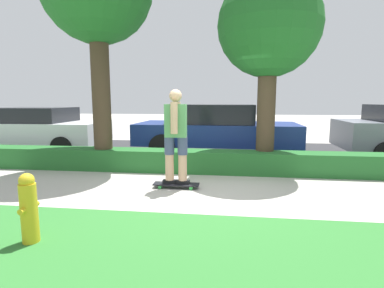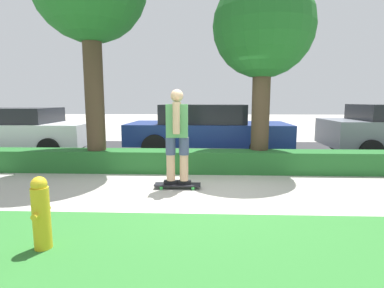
# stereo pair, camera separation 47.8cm
# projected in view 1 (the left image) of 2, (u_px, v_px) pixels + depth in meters

# --- Properties ---
(ground_plane) EXTENTS (60.00, 60.00, 0.00)m
(ground_plane) POSITION_uv_depth(u_px,v_px,m) (197.00, 193.00, 5.26)
(ground_plane) COLOR #ADA89E
(street_asphalt) EXTENTS (18.24, 5.00, 0.01)m
(street_asphalt) POSITION_uv_depth(u_px,v_px,m) (212.00, 152.00, 9.39)
(street_asphalt) COLOR #2D2D30
(street_asphalt) RESTS_ON ground_plane
(hedge_row) EXTENTS (18.24, 0.60, 0.49)m
(hedge_row) POSITION_uv_depth(u_px,v_px,m) (205.00, 161.00, 6.80)
(hedge_row) COLOR #236028
(hedge_row) RESTS_ON ground_plane
(skateboard) EXTENTS (0.85, 0.24, 0.08)m
(skateboard) POSITION_uv_depth(u_px,v_px,m) (176.00, 184.00, 5.58)
(skateboard) COLOR black
(skateboard) RESTS_ON ground_plane
(skater_person) EXTENTS (0.50, 0.45, 1.73)m
(skater_person) POSITION_uv_depth(u_px,v_px,m) (176.00, 134.00, 5.44)
(skater_person) COLOR black
(skater_person) RESTS_ON skateboard
(tree_mid) EXTENTS (2.22, 2.22, 4.34)m
(tree_mid) POSITION_uv_depth(u_px,v_px,m) (269.00, 28.00, 6.43)
(tree_mid) COLOR #423323
(tree_mid) RESTS_ON ground_plane
(parked_car_front) EXTENTS (4.04, 2.03, 1.40)m
(parked_car_front) POSITION_uv_depth(u_px,v_px,m) (39.00, 129.00, 9.40)
(parked_car_front) COLOR silver
(parked_car_front) RESTS_ON ground_plane
(parked_car_middle) EXTENTS (4.68, 2.06, 1.50)m
(parked_car_middle) POSITION_uv_depth(u_px,v_px,m) (216.00, 129.00, 8.78)
(parked_car_middle) COLOR navy
(parked_car_middle) RESTS_ON ground_plane
(fire_hydrant) EXTENTS (0.19, 0.30, 0.82)m
(fire_hydrant) POSITION_uv_depth(u_px,v_px,m) (29.00, 208.00, 3.38)
(fire_hydrant) COLOR gold
(fire_hydrant) RESTS_ON ground_plane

